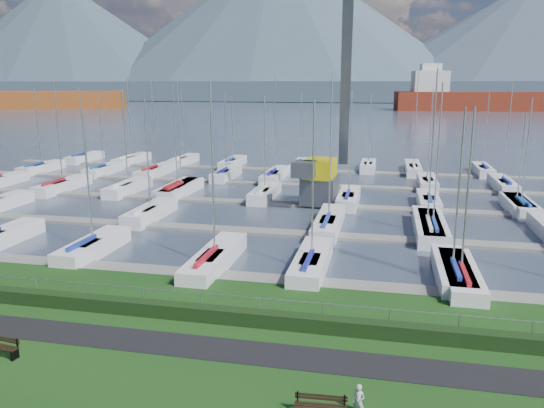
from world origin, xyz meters
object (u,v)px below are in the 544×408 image
(bench_right, at_px, (321,407))
(person, at_px, (359,397))
(bench_left, at_px, (0,346))
(crane, at_px, (327,145))

(bench_right, relative_size, person, 1.52)
(bench_left, bearing_deg, person, 4.51)
(bench_left, xyz_separation_m, person, (14.86, -0.86, 0.18))
(bench_left, distance_m, crane, 34.81)
(person, relative_size, crane, 0.05)
(bench_left, height_order, bench_right, same)
(person, xyz_separation_m, crane, (-4.94, 33.86, 4.73))
(crane, bearing_deg, person, -76.28)
(bench_right, xyz_separation_m, crane, (-3.69, 34.41, 4.91))
(crane, bearing_deg, bench_right, -78.45)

